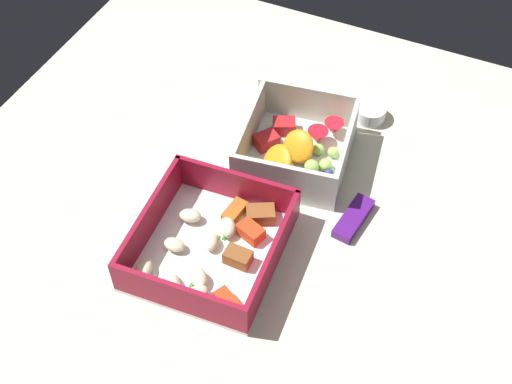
{
  "coord_description": "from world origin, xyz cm",
  "views": [
    {
      "loc": [
        48.86,
        22.73,
        68.57
      ],
      "look_at": [
        -0.74,
        -0.08,
        4.0
      ],
      "focal_mm": 48.55,
      "sensor_mm": 36.0,
      "label": 1
    }
  ],
  "objects_px": {
    "pasta_container": "(212,245)",
    "fruit_bowl": "(297,147)",
    "paper_cup_liner": "(370,113)",
    "candy_bar": "(353,218)"
  },
  "relations": [
    {
      "from": "paper_cup_liner",
      "to": "fruit_bowl",
      "type": "bearing_deg",
      "value": -28.79
    },
    {
      "from": "pasta_container",
      "to": "fruit_bowl",
      "type": "relative_size",
      "value": 1.13
    },
    {
      "from": "fruit_bowl",
      "to": "pasta_container",
      "type": "bearing_deg",
      "value": -9.86
    },
    {
      "from": "pasta_container",
      "to": "paper_cup_liner",
      "type": "xyz_separation_m",
      "value": [
        -0.29,
        0.09,
        -0.01
      ]
    },
    {
      "from": "candy_bar",
      "to": "paper_cup_liner",
      "type": "bearing_deg",
      "value": -167.56
    },
    {
      "from": "pasta_container",
      "to": "paper_cup_liner",
      "type": "relative_size",
      "value": 4.45
    },
    {
      "from": "pasta_container",
      "to": "candy_bar",
      "type": "distance_m",
      "value": 0.18
    },
    {
      "from": "fruit_bowl",
      "to": "paper_cup_liner",
      "type": "distance_m",
      "value": 0.13
    },
    {
      "from": "fruit_bowl",
      "to": "candy_bar",
      "type": "distance_m",
      "value": 0.12
    },
    {
      "from": "pasta_container",
      "to": "candy_bar",
      "type": "bearing_deg",
      "value": 126.22
    }
  ]
}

